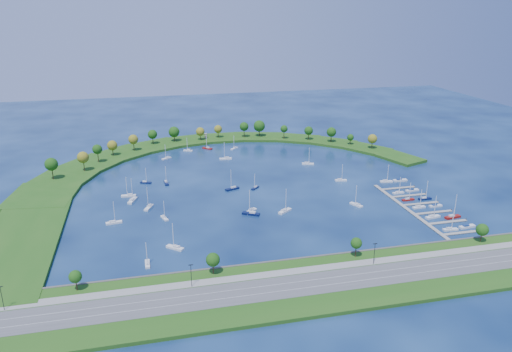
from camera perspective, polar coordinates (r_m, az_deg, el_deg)
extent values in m
plane|color=#06173B|center=(313.80, -0.68, -1.05)|extent=(700.00, 700.00, 0.00)
cube|color=#225316|center=(205.95, 7.05, -12.56)|extent=(420.00, 42.00, 1.60)
cube|color=#474442|center=(223.34, 5.15, -9.74)|extent=(420.00, 1.20, 1.80)
cube|color=#515154|center=(205.50, 7.06, -12.35)|extent=(420.00, 16.00, 0.12)
cube|color=gray|center=(214.35, 6.04, -10.88)|extent=(420.00, 5.00, 0.12)
cube|color=silver|center=(203.48, 7.31, -12.69)|extent=(420.00, 0.15, 0.02)
cube|color=silver|center=(207.46, 6.82, -11.99)|extent=(420.00, 0.15, 0.02)
cylinder|color=#382314|center=(210.88, -20.33, -11.88)|extent=(0.56, 0.56, 4.90)
sphere|color=#1A4110|center=(209.17, -20.44, -11.06)|extent=(5.20, 5.20, 5.20)
cylinder|color=#382314|center=(209.82, -5.05, -10.74)|extent=(0.56, 0.56, 5.25)
sphere|color=#1A4110|center=(207.94, -5.08, -9.83)|extent=(6.00, 6.00, 6.00)
cylinder|color=#382314|center=(226.51, 11.62, -8.64)|extent=(0.56, 0.56, 5.60)
sphere|color=#1A4110|center=(224.77, 11.69, -7.78)|extent=(5.20, 5.20, 5.20)
cylinder|color=#382314|center=(259.13, 24.90, -6.53)|extent=(0.56, 0.56, 4.90)
sphere|color=#1A4110|center=(257.67, 25.01, -5.80)|extent=(6.00, 6.00, 6.00)
cylinder|color=black|center=(208.10, -27.63, -12.62)|extent=(0.24, 0.24, 10.00)
cylinder|color=black|center=(200.84, -7.61, -11.54)|extent=(0.24, 0.24, 10.00)
cylinder|color=black|center=(221.23, 13.71, -8.88)|extent=(0.24, 0.24, 10.00)
cube|color=#225316|center=(320.47, -23.73, -2.12)|extent=(43.73, 48.72, 2.00)
cube|color=#225316|center=(346.72, -21.66, -0.29)|extent=(50.23, 54.30, 2.00)
cube|color=#225316|center=(370.25, -18.88, 1.25)|extent=(54.07, 56.09, 2.00)
cube|color=#225316|center=(390.29, -15.58, 2.48)|extent=(55.20, 54.07, 2.00)
cube|color=#225316|center=(406.27, -11.90, 3.43)|extent=(53.65, 48.47, 2.00)
cube|color=#225316|center=(417.79, -7.98, 4.10)|extent=(49.62, 39.75, 2.00)
cube|color=#225316|center=(424.54, -3.90, 4.48)|extent=(44.32, 29.96, 2.00)
cube|color=#225316|center=(426.39, 0.25, 4.59)|extent=(49.49, 38.05, 2.00)
cube|color=#225316|center=(423.27, 4.40, 4.43)|extent=(51.13, 44.12, 2.00)
cube|color=#225316|center=(415.27, 8.45, 3.98)|extent=(49.19, 47.96, 2.00)
cube|color=#225316|center=(402.58, 12.32, 3.26)|extent=(43.90, 49.49, 2.00)
cube|color=#225316|center=(385.51, 15.91, 2.25)|extent=(35.67, 48.74, 2.00)
cube|color=#225316|center=(270.32, -25.63, -6.31)|extent=(36.00, 130.81, 1.90)
cylinder|color=#382314|center=(343.48, -22.77, 0.33)|extent=(0.56, 0.56, 8.62)
sphere|color=#1A4110|center=(341.73, -22.90, 1.28)|extent=(8.47, 8.47, 8.47)
cylinder|color=#382314|center=(353.41, -19.54, 1.20)|extent=(0.56, 0.56, 8.18)
sphere|color=olive|center=(351.80, -19.64, 2.08)|extent=(7.92, 7.92, 7.92)
cylinder|color=#382314|center=(369.51, -18.04, 2.16)|extent=(0.56, 0.56, 8.54)
sphere|color=#1A4110|center=(367.97, -18.13, 3.01)|extent=(7.07, 7.07, 7.07)
cylinder|color=#382314|center=(384.21, -16.45, 2.79)|extent=(0.56, 0.56, 6.37)
sphere|color=olive|center=(382.97, -16.52, 3.46)|extent=(7.64, 7.64, 7.64)
cylinder|color=#382314|center=(392.65, -14.15, 3.44)|extent=(0.56, 0.56, 7.62)
sphere|color=olive|center=(391.29, -14.21, 4.19)|extent=(7.59, 7.59, 7.59)
cylinder|color=#382314|center=(409.03, -12.01, 4.15)|extent=(0.56, 0.56, 6.57)
sphere|color=#1A4110|center=(407.84, -12.06, 4.80)|extent=(7.67, 7.67, 7.67)
cylinder|color=#382314|center=(413.89, -9.56, 4.46)|extent=(0.56, 0.56, 6.29)
sphere|color=#1A4110|center=(412.68, -9.60, 5.13)|extent=(9.03, 9.03, 9.03)
cylinder|color=#382314|center=(415.27, -6.54, 4.62)|extent=(0.56, 0.56, 5.76)
sphere|color=olive|center=(414.21, -6.56, 5.20)|extent=(7.34, 7.34, 7.34)
cylinder|color=#382314|center=(421.40, -4.46, 4.93)|extent=(0.56, 0.56, 6.13)
sphere|color=olive|center=(420.33, -4.47, 5.51)|extent=(6.86, 6.86, 6.86)
cylinder|color=#382314|center=(421.55, -1.40, 5.11)|extent=(0.56, 0.56, 7.86)
sphere|color=#1A4110|center=(420.25, -1.41, 5.83)|extent=(7.71, 7.71, 7.71)
cylinder|color=#382314|center=(424.28, 0.39, 5.16)|extent=(0.56, 0.56, 7.20)
sphere|color=#1A4110|center=(422.96, 0.39, 5.89)|extent=(9.85, 9.85, 9.85)
cylinder|color=#382314|center=(416.66, 3.30, 4.89)|extent=(0.56, 0.56, 7.50)
sphere|color=#1A4110|center=(415.45, 3.31, 5.55)|extent=(6.22, 6.22, 6.22)
cylinder|color=#382314|center=(415.63, 6.18, 4.69)|extent=(0.56, 0.56, 6.37)
sphere|color=#1A4110|center=(414.50, 6.20, 5.31)|extent=(7.34, 7.34, 7.34)
cylinder|color=#382314|center=(410.34, 8.80, 4.43)|extent=(0.56, 0.56, 7.07)
sphere|color=#1A4110|center=(409.08, 8.84, 5.13)|extent=(7.92, 7.92, 7.92)
cylinder|color=#382314|center=(406.07, 10.99, 3.99)|extent=(0.56, 0.56, 4.94)
sphere|color=#1A4110|center=(405.16, 11.02, 4.48)|extent=(5.50, 5.50, 5.50)
cylinder|color=#382314|center=(397.56, 13.45, 3.61)|extent=(0.56, 0.56, 6.53)
sphere|color=olive|center=(396.35, 13.51, 4.27)|extent=(7.47, 7.47, 7.47)
cylinder|color=gray|center=(420.63, -5.91, 4.70)|extent=(2.20, 2.20, 3.90)
cylinder|color=gray|center=(420.11, -5.92, 4.98)|extent=(2.60, 2.60, 0.30)
cube|color=gray|center=(288.26, 17.43, -3.80)|extent=(2.20, 82.00, 0.40)
cube|color=gray|center=(269.86, 23.16, -6.12)|extent=(22.00, 2.00, 0.40)
cylinder|color=#382314|center=(276.12, 25.00, -5.76)|extent=(0.36, 0.36, 1.60)
cube|color=gray|center=(279.47, 21.60, -5.04)|extent=(22.00, 2.00, 0.40)
cylinder|color=#382314|center=(285.52, 23.42, -4.72)|extent=(0.36, 0.36, 1.60)
cube|color=gray|center=(289.36, 20.16, -4.03)|extent=(22.00, 2.00, 0.40)
cylinder|color=#382314|center=(295.21, 21.94, -3.74)|extent=(0.36, 0.36, 1.60)
cube|color=gray|center=(299.51, 18.81, -3.08)|extent=(22.00, 2.00, 0.40)
cylinder|color=#382314|center=(305.16, 20.56, -2.82)|extent=(0.36, 0.36, 1.60)
cube|color=gray|center=(309.88, 17.56, -2.19)|extent=(22.00, 2.00, 0.40)
cylinder|color=#382314|center=(315.35, 19.27, -1.96)|extent=(0.36, 0.36, 1.60)
cube|color=gray|center=(320.47, 16.39, -1.36)|extent=(22.00, 2.00, 0.40)
cylinder|color=#382314|center=(325.76, 18.07, -1.15)|extent=(0.36, 0.36, 1.60)
cube|color=white|center=(393.68, -2.55, 3.24)|extent=(7.21, 6.65, 0.92)
cube|color=silver|center=(394.04, -2.48, 3.38)|extent=(3.01, 2.89, 0.64)
cylinder|color=silver|center=(391.70, -2.62, 4.02)|extent=(0.32, 0.32, 10.36)
cube|color=white|center=(325.60, 9.93, -0.50)|extent=(8.02, 3.42, 0.93)
cube|color=silver|center=(325.16, 9.80, -0.37)|extent=(2.93, 1.95, 0.65)
cylinder|color=silver|center=(323.89, 10.09, 0.46)|extent=(0.32, 0.32, 10.48)
cube|color=white|center=(236.34, -9.48, -8.31)|extent=(8.51, 7.78, 1.08)
cube|color=silver|center=(235.43, -9.31, -8.17)|extent=(3.55, 3.40, 0.76)
cylinder|color=silver|center=(233.77, -9.71, -6.83)|extent=(0.32, 0.32, 12.19)
cube|color=#09133A|center=(324.67, -12.81, -0.76)|extent=(7.37, 4.63, 0.86)
cube|color=silver|center=(324.70, -12.93, -0.63)|extent=(2.85, 2.27, 0.60)
cylinder|color=silver|center=(322.74, -12.78, 0.11)|extent=(0.32, 0.32, 9.66)
cube|color=#09133A|center=(269.32, -0.60, -4.46)|extent=(9.84, 7.27, 1.17)
cube|color=silver|center=(268.66, -0.40, -4.29)|extent=(3.92, 3.38, 0.82)
cylinder|color=silver|center=(266.73, -0.77, -3.02)|extent=(0.32, 0.32, 13.21)
cube|color=maroon|center=(395.52, -5.73, 3.25)|extent=(7.94, 7.44, 1.02)
cube|color=silver|center=(394.83, -5.63, 3.36)|extent=(3.33, 3.23, 0.72)
cylinder|color=silver|center=(394.23, -5.84, 4.14)|extent=(0.32, 0.32, 11.49)
cube|color=white|center=(391.24, -7.97, 2.97)|extent=(7.68, 4.75, 0.89)
cube|color=silver|center=(390.82, -7.87, 3.07)|extent=(2.97, 2.34, 0.63)
cylinder|color=silver|center=(389.93, -8.09, 3.75)|extent=(0.32, 0.32, 10.05)
cube|color=#09133A|center=(307.23, -0.10, -1.42)|extent=(6.24, 6.32, 0.83)
cube|color=silver|center=(307.54, -0.04, -1.26)|extent=(2.67, 2.69, 0.58)
cylinder|color=silver|center=(305.02, -0.16, -0.56)|extent=(0.32, 0.32, 9.37)
cube|color=white|center=(272.61, -0.65, -4.16)|extent=(8.53, 7.90, 1.09)
cube|color=silver|center=(272.92, -0.54, -3.92)|extent=(3.57, 3.44, 0.76)
cylinder|color=silver|center=(269.48, -0.75, -2.91)|extent=(0.32, 0.32, 12.29)
cube|color=white|center=(296.46, -14.29, -2.80)|extent=(5.87, 9.93, 1.15)
cube|color=silver|center=(295.28, -14.37, -2.70)|extent=(2.94, 3.81, 0.81)
cylinder|color=silver|center=(294.62, -14.35, -1.47)|extent=(0.32, 0.32, 12.96)
cube|color=white|center=(304.39, -14.72, -2.27)|extent=(8.91, 3.33, 1.04)
cube|color=silver|center=(303.95, -14.57, -2.10)|extent=(3.21, 2.01, 0.73)
cylinder|color=silver|center=(302.27, -14.95, -1.14)|extent=(0.32, 0.32, 11.74)
cube|color=white|center=(273.27, 3.41, -4.13)|extent=(9.05, 7.60, 1.12)
cube|color=silver|center=(272.21, 3.30, -4.01)|extent=(3.71, 3.40, 0.78)
cylinder|color=silver|center=(271.19, 3.54, -2.76)|extent=(0.32, 0.32, 12.57)
cube|color=white|center=(287.19, 11.68, -3.34)|extent=(5.69, 8.55, 1.00)
cube|color=silver|center=(286.39, 11.82, -3.23)|extent=(2.73, 3.34, 0.70)
cylinder|color=silver|center=(285.32, 11.66, -2.16)|extent=(0.32, 0.32, 11.28)
cube|color=white|center=(269.64, -16.33, -5.27)|extent=(8.71, 3.62, 1.01)
cube|color=silver|center=(269.24, -16.52, -5.13)|extent=(3.17, 2.09, 0.71)
cylinder|color=silver|center=(267.25, -16.31, -4.04)|extent=(0.32, 0.32, 11.40)
cube|color=white|center=(268.84, -10.70, -4.89)|extent=(4.15, 7.56, 0.87)
cube|color=silver|center=(269.17, -10.76, -4.69)|extent=(2.13, 2.86, 0.61)
cylinder|color=silver|center=(266.22, -10.72, -3.89)|extent=(0.32, 0.32, 9.83)
cube|color=#09133A|center=(320.93, -10.49, -0.82)|extent=(3.04, 8.50, 1.00)
cube|color=silver|center=(321.42, -10.52, -0.63)|extent=(1.88, 3.04, 0.70)
cylinder|color=silver|center=(318.29, -10.54, 0.18)|extent=(0.32, 0.32, 11.24)
cube|color=white|center=(366.93, -3.60, 2.04)|extent=(9.32, 3.14, 1.10)
cube|color=silver|center=(366.74, -3.46, 2.19)|extent=(3.32, 2.00, 0.77)
cylinder|color=silver|center=(364.92, -3.73, 3.05)|extent=(0.32, 0.32, 12.39)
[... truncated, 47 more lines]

